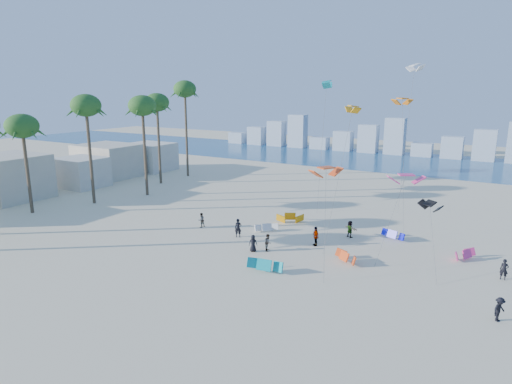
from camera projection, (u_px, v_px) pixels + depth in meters
The scene contains 10 objects.
ground at pixel (117, 285), 33.48m from camera, with size 220.00×220.00×0.00m, color beige.
ocean at pixel (376, 159), 93.82m from camera, with size 220.00×220.00×0.00m, color navy.
kitesurfer_near at pixel (238, 228), 44.23m from camera, with size 0.70×0.46×1.91m, color black.
kitesurfer_mid at pixel (268, 242), 40.55m from camera, with size 0.78×0.61×1.60m, color gray.
kitesurfers_far at pixel (338, 245), 39.64m from camera, with size 29.74×12.34×1.90m.
grounded_kites at pixel (326, 242), 41.76m from camera, with size 21.39×15.83×1.02m.
flying_kites at pixel (388, 120), 43.79m from camera, with size 28.84×29.40×18.27m.
palm_row at pixel (88, 112), 55.14m from camera, with size 9.29×44.80×16.23m.
beachfront_buildings at pixel (67, 170), 66.99m from camera, with size 11.50×43.00×6.00m.
distant_skyline at pixel (383, 140), 102.09m from camera, with size 85.00×3.00×8.40m.
Camera 1 is at (24.96, -21.19, 14.68)m, focal length 30.52 mm.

